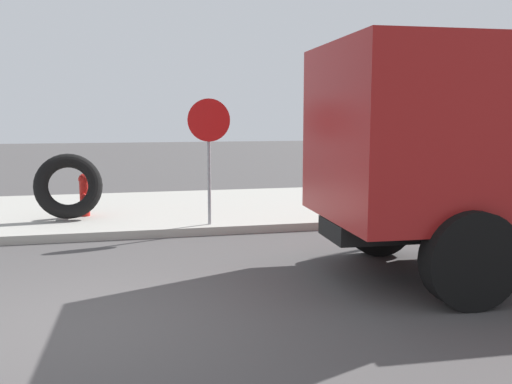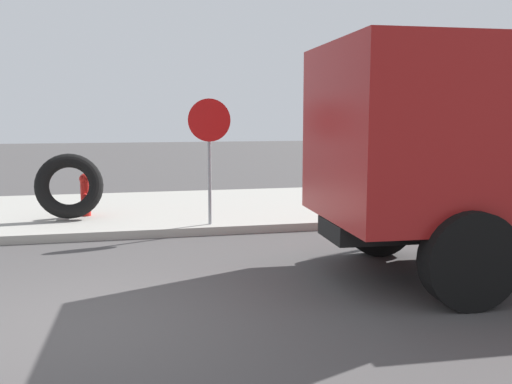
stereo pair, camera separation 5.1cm
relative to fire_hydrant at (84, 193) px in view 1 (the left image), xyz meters
name	(u,v)px [view 1 (the left image)]	position (x,y,z in m)	size (l,w,h in m)	color
ground_plane	(77,326)	(0.27, -5.70, -0.60)	(80.00, 80.00, 0.00)	#423F3F
sidewalk_curb	(101,212)	(0.27, 0.80, -0.52)	(36.00, 5.00, 0.15)	#99968E
fire_hydrant	(84,193)	(0.00, 0.00, 0.00)	(0.21, 0.48, 0.84)	red
loose_tire	(68,186)	(-0.26, -0.31, 0.19)	(1.26, 1.26, 0.27)	black
stop_sign	(209,138)	(2.26, -1.42, 1.12)	(0.76, 0.08, 2.26)	gray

